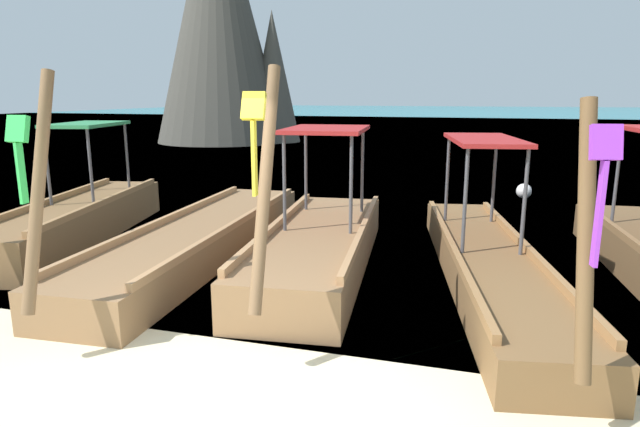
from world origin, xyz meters
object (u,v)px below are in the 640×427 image
at_px(mooring_buoy_near, 524,191).
at_px(longtail_boat_violet_ribbon, 488,261).
at_px(karst_rock, 223,15).
at_px(longtail_boat_green_ribbon, 200,239).
at_px(longtail_boat_orange_ribbon, 78,218).
at_px(longtail_boat_yellow_ribbon, 319,245).

bearing_deg(mooring_buoy_near, longtail_boat_violet_ribbon, -97.82).
bearing_deg(karst_rock, longtail_boat_violet_ribbon, -55.72).
xyz_separation_m(longtail_boat_green_ribbon, longtail_boat_violet_ribbon, (4.40, -0.03, 0.04)).
height_order(longtail_boat_violet_ribbon, mooring_buoy_near, longtail_boat_violet_ribbon).
bearing_deg(longtail_boat_orange_ribbon, mooring_buoy_near, 39.10).
bearing_deg(karst_rock, mooring_buoy_near, -42.40).
height_order(longtail_boat_orange_ribbon, longtail_boat_yellow_ribbon, longtail_boat_yellow_ribbon).
xyz_separation_m(longtail_boat_orange_ribbon, longtail_boat_yellow_ribbon, (4.55, -0.35, -0.02)).
xyz_separation_m(longtail_boat_violet_ribbon, mooring_buoy_near, (0.92, 6.69, -0.12)).
xyz_separation_m(longtail_boat_violet_ribbon, karst_rock, (-13.59, 19.93, 6.30)).
distance_m(longtail_boat_green_ribbon, mooring_buoy_near, 8.52).
bearing_deg(longtail_boat_green_ribbon, longtail_boat_yellow_ribbon, -2.33).
bearing_deg(longtail_boat_yellow_ribbon, longtail_boat_orange_ribbon, 175.66).
height_order(longtail_boat_yellow_ribbon, karst_rock, karst_rock).
bearing_deg(longtail_boat_yellow_ribbon, longtail_boat_violet_ribbon, 1.12).
bearing_deg(karst_rock, longtail_boat_orange_ribbon, -71.31).
bearing_deg(longtail_boat_violet_ribbon, longtail_boat_orange_ribbon, 177.54).
bearing_deg(longtail_boat_violet_ribbon, longtail_boat_yellow_ribbon, -178.88).
relative_size(longtail_boat_green_ribbon, karst_rock, 0.51).
xyz_separation_m(longtail_boat_orange_ribbon, karst_rock, (-6.64, 19.63, 6.22)).
xyz_separation_m(longtail_boat_orange_ribbon, longtail_boat_violet_ribbon, (6.95, -0.30, -0.08)).
height_order(longtail_boat_green_ribbon, mooring_buoy_near, longtail_boat_green_ribbon).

